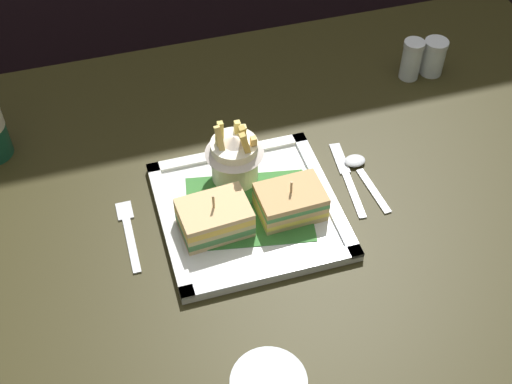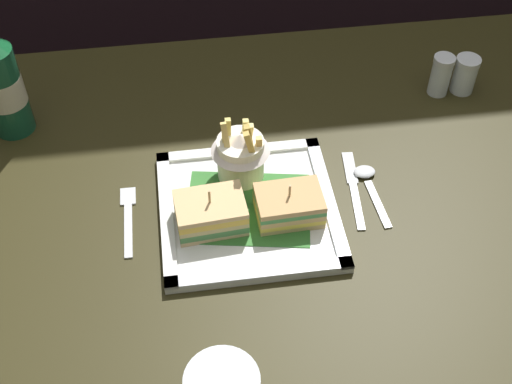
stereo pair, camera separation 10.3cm
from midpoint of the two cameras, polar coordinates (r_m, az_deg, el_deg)
name	(u,v)px [view 2 (the right image)]	position (r m, az deg, el deg)	size (l,w,h in m)	color
dining_table	(263,246)	(1.14, 3.19, -4.62)	(1.34, 0.91, 0.77)	#2C2711
square_plate	(248,210)	(1.05, 2.15, -1.63)	(0.27, 0.27, 0.02)	white
sandwich_half_left	(211,213)	(1.01, -0.88, -1.92)	(0.11, 0.08, 0.07)	tan
sandwich_half_right	(289,205)	(1.03, 5.63, -1.28)	(0.10, 0.07, 0.07)	tan
fries_cup	(240,151)	(1.06, 1.49, 3.24)	(0.09, 0.09, 0.12)	white
beer_bottle	(1,83)	(1.19, -18.11, 8.51)	(0.07, 0.07, 0.25)	#164D34
fork	(128,217)	(1.06, -7.84, -2.19)	(0.02, 0.14, 0.00)	silver
knife	(353,186)	(1.11, 10.72, 0.37)	(0.03, 0.17, 0.00)	silver
spoon	(368,180)	(1.12, 11.89, 0.83)	(0.03, 0.13, 0.01)	silver
salt_shaker	(440,77)	(1.30, 17.29, 8.98)	(0.04, 0.04, 0.08)	silver
pepper_shaker	(464,77)	(1.32, 19.09, 8.94)	(0.04, 0.04, 0.07)	silver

